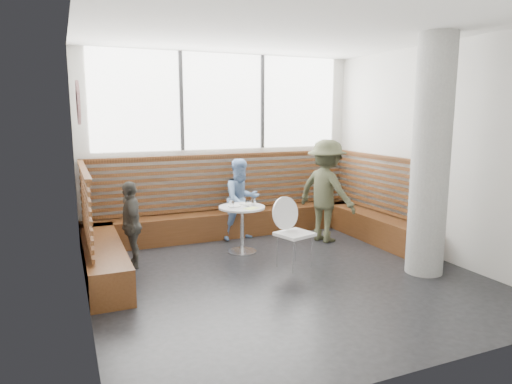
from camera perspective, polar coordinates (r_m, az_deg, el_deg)
name	(u,v)px	position (r m, az deg, el deg)	size (l,w,h in m)	color
room	(286,158)	(5.93, 3.78, 4.21)	(5.00, 5.00, 3.20)	silver
booth	(238,219)	(7.73, -2.25, -3.42)	(5.00, 2.50, 1.44)	#472711
concrete_column	(431,157)	(6.51, 21.01, 4.07)	(0.50, 0.50, 3.20)	gray
wall_art	(78,103)	(5.66, -21.35, 10.38)	(0.50, 0.50, 0.03)	white
cafe_table	(242,220)	(7.16, -1.77, -3.47)	(0.72, 0.72, 0.74)	silver
cafe_chair	(292,226)	(6.55, 4.54, -4.26)	(0.48, 0.47, 1.00)	white
adult_man	(326,191)	(7.85, 8.79, 0.14)	(1.13, 0.65, 1.74)	#43452E
child_back	(241,200)	(7.88, -1.84, -0.95)	(0.69, 0.53, 1.41)	#7497C9
child_left	(131,225)	(6.71, -15.34, -3.95)	(0.73, 0.30, 1.24)	#41403B
plate_near	(234,206)	(7.13, -2.71, -1.74)	(0.20, 0.20, 0.01)	white
plate_far	(246,204)	(7.28, -1.28, -1.48)	(0.22, 0.22, 0.02)	white
glass_left	(232,205)	(6.98, -3.06, -1.57)	(0.07, 0.07, 0.12)	white
glass_mid	(247,203)	(7.10, -1.08, -1.43)	(0.06, 0.06, 0.10)	white
glass_right	(253,202)	(7.20, -0.32, -1.21)	(0.07, 0.07, 0.11)	white
menu_card	(251,208)	(6.97, -0.57, -2.05)	(0.22, 0.15, 0.00)	#A5C64C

